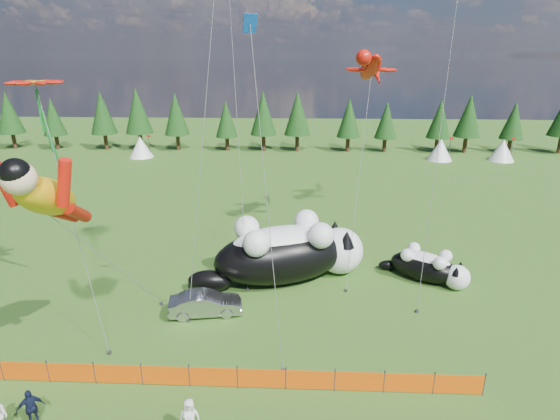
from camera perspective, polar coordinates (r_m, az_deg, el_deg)
name	(u,v)px	position (r m, az deg, el deg)	size (l,w,h in m)	color
ground	(226,342)	(22.14, -7.12, -16.78)	(160.00, 160.00, 0.00)	#0E3609
safety_fence	(213,377)	(19.52, -8.69, -20.76)	(22.06, 0.06, 1.10)	#262626
tree_line	(275,123)	(63.30, -0.60, 11.28)	(90.00, 4.00, 8.00)	black
festival_tents	(356,149)	(59.22, 9.93, 7.86)	(50.00, 3.20, 2.80)	white
cat_large	(289,251)	(26.51, 1.18, -5.40)	(10.65, 6.40, 3.97)	black
cat_small	(428,266)	(28.22, 18.80, -6.99)	(4.99, 3.91, 2.02)	black
car	(205,304)	(23.99, -9.72, -11.97)	(1.34, 3.84, 1.27)	#A7A8AC
spectator_c	(31,408)	(19.90, -29.79, -21.55)	(0.93, 0.47, 1.58)	#121934
spectator_e	(190,418)	(17.66, -11.71, -25.01)	(0.76, 0.49, 1.55)	silver
superhero_kite	(47,196)	(18.72, -28.17, 1.57)	(4.63, 8.01, 11.04)	#DFA50B
gecko_kite	(370,68)	(31.40, 11.73, 17.70)	(3.59, 11.78, 14.86)	red
flower_kite	(36,86)	(24.15, -29.27, 13.93)	(5.34, 5.84, 13.01)	red
diamond_kite_c	(252,44)	(18.01, -3.68, 20.83)	(1.96, 2.78, 14.94)	#0B48AD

